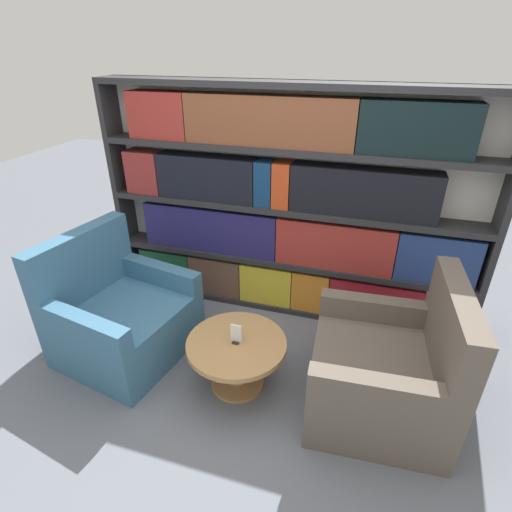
{
  "coord_description": "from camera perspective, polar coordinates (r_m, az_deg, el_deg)",
  "views": [
    {
      "loc": [
        0.68,
        -1.95,
        2.28
      ],
      "look_at": [
        -0.09,
        0.59,
        0.85
      ],
      "focal_mm": 28.0,
      "sensor_mm": 36.0,
      "label": 1
    }
  ],
  "objects": [
    {
      "name": "bookshelf",
      "position": [
        3.51,
        4.17,
        6.62
      ],
      "size": [
        3.3,
        0.3,
        2.02
      ],
      "color": "silver",
      "rests_on": "ground_plane"
    },
    {
      "name": "table_sign",
      "position": [
        2.86,
        -2.85,
        -11.2
      ],
      "size": [
        0.08,
        0.06,
        0.15
      ],
      "color": "black",
      "rests_on": "coffee_table"
    },
    {
      "name": "coffee_table",
      "position": [
        2.97,
        -2.77,
        -13.83
      ],
      "size": [
        0.72,
        0.72,
        0.4
      ],
      "color": "#AD7F4C",
      "rests_on": "ground_plane"
    },
    {
      "name": "ground_plane",
      "position": [
        3.08,
        -1.62,
        -19.56
      ],
      "size": [
        14.0,
        14.0,
        0.0
      ],
      "primitive_type": "plane",
      "color": "slate"
    },
    {
      "name": "armchair_left",
      "position": [
        3.44,
        -18.8,
        -8.2
      ],
      "size": [
        1.04,
        1.08,
        1.0
      ],
      "rotation": [
        0.0,
        0.0,
        1.39
      ],
      "color": "#386684",
      "rests_on": "ground_plane"
    },
    {
      "name": "armchair_right",
      "position": [
        2.93,
        18.13,
        -15.43
      ],
      "size": [
        0.94,
        0.98,
        1.0
      ],
      "rotation": [
        0.0,
        0.0,
        -1.51
      ],
      "color": "brown",
      "rests_on": "ground_plane"
    }
  ]
}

